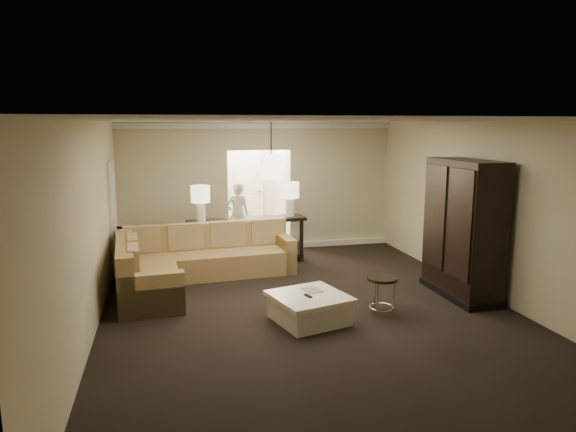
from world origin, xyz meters
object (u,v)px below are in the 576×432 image
object	(u,v)px
coffee_table	(309,308)
sectional_sofa	(190,262)
armoire	(463,232)
person	(238,212)
console_table	(247,237)
drink_table	(382,288)

from	to	relation	value
coffee_table	sectional_sofa	bearing A→B (deg)	124.48
sectional_sofa	armoire	world-z (taller)	armoire
sectional_sofa	coffee_table	size ratio (longest dim) A/B	2.69
person	armoire	bearing A→B (deg)	121.87
console_table	armoire	bearing A→B (deg)	-47.61
drink_table	person	bearing A→B (deg)	107.29
sectional_sofa	console_table	size ratio (longest dim) A/B	1.34
sectional_sofa	drink_table	size ratio (longest dim) A/B	5.76
sectional_sofa	armoire	xyz separation A→B (m)	(4.24, -1.73, 0.68)
sectional_sofa	drink_table	bearing A→B (deg)	-43.67
sectional_sofa	coffee_table	xyz separation A→B (m)	(1.54, -2.24, -0.17)
coffee_table	person	distance (m)	4.76
sectional_sofa	drink_table	world-z (taller)	sectional_sofa
person	sectional_sofa	bearing A→B (deg)	59.94
drink_table	coffee_table	bearing A→B (deg)	-178.27
armoire	drink_table	size ratio (longest dim) A/B	3.96
console_table	drink_table	size ratio (longest dim) A/B	4.29
armoire	person	world-z (taller)	armoire
coffee_table	console_table	size ratio (longest dim) A/B	0.50
armoire	drink_table	distance (m)	1.78
drink_table	armoire	bearing A→B (deg)	16.94
console_table	armoire	world-z (taller)	armoire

